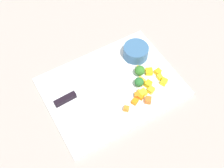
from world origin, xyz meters
TOP-DOWN VIEW (x-y plane):
  - ground_plane at (0.00, 0.00)m, footprint 4.00×4.00m
  - cutting_board at (0.00, 0.00)m, footprint 0.41×0.30m
  - prep_bowl at (-0.13, -0.06)m, footprint 0.08×0.08m
  - chef_knife at (0.08, -0.03)m, footprint 0.32×0.03m
  - carrot_dice_0 at (0.01, 0.10)m, footprint 0.02×0.02m
  - carrot_dice_1 at (-0.03, 0.09)m, footprint 0.02×0.02m
  - carrot_dice_2 at (-0.06, 0.10)m, footprint 0.03×0.03m
  - carrot_dice_3 at (-0.05, 0.08)m, footprint 0.02×0.02m
  - carrot_dice_4 at (-0.06, 0.07)m, footprint 0.02×0.02m
  - carrot_dice_5 at (-0.08, 0.04)m, footprint 0.02×0.02m
  - carrot_dice_6 at (-0.05, 0.07)m, footprint 0.02×0.02m
  - pepper_dice_0 at (-0.15, 0.05)m, footprint 0.02×0.02m
  - pepper_dice_1 at (-0.11, -0.01)m, footprint 0.02×0.02m
  - pepper_dice_2 at (-0.15, 0.03)m, footprint 0.02×0.02m
  - pepper_dice_3 at (-0.07, 0.07)m, footprint 0.02×0.02m
  - pepper_dice_4 at (-0.09, 0.08)m, footprint 0.02×0.02m
  - pepper_dice_5 at (-0.08, 0.04)m, footprint 0.03×0.03m
  - pepper_dice_6 at (-0.15, 0.07)m, footprint 0.03×0.02m
  - pepper_dice_7 at (-0.13, 0.02)m, footprint 0.03×0.03m
  - pepper_dice_8 at (-0.10, 0.06)m, footprint 0.03×0.02m
  - broccoli_floret_0 at (-0.10, 0.01)m, footprint 0.03×0.03m
  - broccoli_floret_1 at (-0.07, 0.04)m, footprint 0.03×0.03m

SIDE VIEW (x-z plane):
  - ground_plane at x=0.00m, z-range 0.00..0.00m
  - cutting_board at x=0.00m, z-range 0.00..0.01m
  - carrot_dice_4 at x=-0.06m, z-range 0.01..0.02m
  - carrot_dice_5 at x=-0.08m, z-range 0.01..0.02m
  - chef_knife at x=0.08m, z-range 0.01..0.03m
  - carrot_dice_1 at x=-0.03m, z-range 0.01..0.03m
  - pepper_dice_1 at x=-0.11m, z-range 0.01..0.03m
  - carrot_dice_3 at x=-0.05m, z-range 0.01..0.03m
  - pepper_dice_0 at x=-0.15m, z-range 0.01..0.03m
  - carrot_dice_6 at x=-0.05m, z-range 0.01..0.03m
  - pepper_dice_3 at x=-0.07m, z-range 0.01..0.03m
  - carrot_dice_0 at x=0.01m, z-range 0.01..0.03m
  - pepper_dice_6 at x=-0.15m, z-range 0.01..0.03m
  - pepper_dice_4 at x=-0.09m, z-range 0.01..0.03m
  - pepper_dice_7 at x=-0.13m, z-range 0.01..0.03m
  - pepper_dice_2 at x=-0.15m, z-range 0.01..0.03m
  - carrot_dice_2 at x=-0.06m, z-range 0.01..0.03m
  - pepper_dice_8 at x=-0.10m, z-range 0.01..0.03m
  - pepper_dice_5 at x=-0.08m, z-range 0.01..0.03m
  - broccoli_floret_1 at x=-0.07m, z-range 0.01..0.05m
  - broccoli_floret_0 at x=-0.10m, z-range 0.01..0.05m
  - prep_bowl at x=-0.13m, z-range 0.01..0.05m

